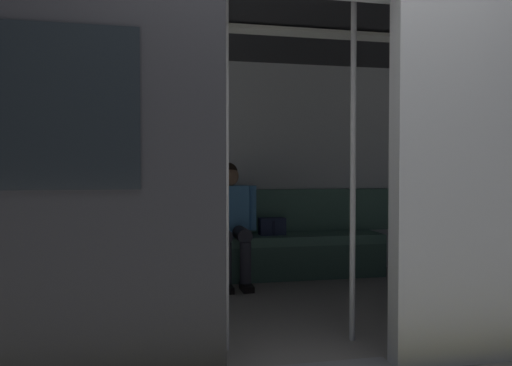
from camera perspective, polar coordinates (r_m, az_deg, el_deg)
The scene contains 7 objects.
train_car at distance 3.59m, azimuth 0.16°, elevation 8.68°, with size 6.40×2.64×2.33m.
bench_seat at distance 4.60m, azimuth -1.55°, elevation -7.83°, with size 2.87×0.44×0.43m.
person_seated at distance 4.48m, azimuth -3.27°, elevation -3.88°, with size 0.55×0.68×1.16m.
handbag at distance 4.69m, azimuth 1.99°, elevation -5.35°, with size 0.26×0.15×0.17m.
book at distance 4.59m, azimuth -7.99°, elevation -6.41°, with size 0.15×0.22×0.03m, color #26598C.
grab_pole_door at distance 2.75m, azimuth -3.73°, elevation 1.86°, with size 0.04×0.04×2.19m, color silver.
grab_pole_far at distance 2.97m, azimuth 11.84°, elevation 1.80°, with size 0.04×0.04×2.19m, color silver.
Camera 1 is at (0.76, 2.34, 1.08)m, focal length 32.50 mm.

